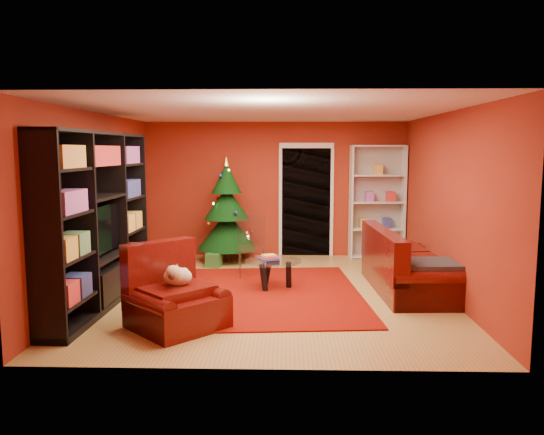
{
  "coord_description": "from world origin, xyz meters",
  "views": [
    {
      "loc": [
        0.22,
        -7.54,
        2.07
      ],
      "look_at": [
        0.0,
        0.4,
        1.05
      ],
      "focal_mm": 35.0,
      "sensor_mm": 36.0,
      "label": 1
    }
  ],
  "objects_px": {
    "gift_box_red": "(249,252)",
    "coffee_table": "(273,274)",
    "media_unit": "(97,220)",
    "gift_box_green": "(214,260)",
    "rug": "(263,294)",
    "gift_box_teal": "(178,254)",
    "white_bookshelf": "(377,202)",
    "acrylic_chair": "(252,249)",
    "dog": "(178,277)",
    "christmas_tree": "(227,211)",
    "armchair": "(177,295)",
    "sofa": "(409,260)"
  },
  "relations": [
    {
      "from": "rug",
      "to": "dog",
      "type": "bearing_deg",
      "value": -123.52
    },
    {
      "from": "gift_box_teal",
      "to": "coffee_table",
      "type": "xyz_separation_m",
      "value": [
        1.83,
        -1.89,
        0.08
      ]
    },
    {
      "from": "dog",
      "to": "christmas_tree",
      "type": "bearing_deg",
      "value": 42.29
    },
    {
      "from": "media_unit",
      "to": "gift_box_teal",
      "type": "xyz_separation_m",
      "value": [
        0.47,
        2.82,
        -1.01
      ]
    },
    {
      "from": "gift_box_red",
      "to": "white_bookshelf",
      "type": "distance_m",
      "value": 2.64
    },
    {
      "from": "gift_box_teal",
      "to": "white_bookshelf",
      "type": "relative_size",
      "value": 0.13
    },
    {
      "from": "rug",
      "to": "gift_box_red",
      "type": "height_order",
      "value": "gift_box_red"
    },
    {
      "from": "armchair",
      "to": "acrylic_chair",
      "type": "height_order",
      "value": "acrylic_chair"
    },
    {
      "from": "gift_box_green",
      "to": "white_bookshelf",
      "type": "bearing_deg",
      "value": 16.83
    },
    {
      "from": "gift_box_red",
      "to": "gift_box_green",
      "type": "bearing_deg",
      "value": -121.41
    },
    {
      "from": "rug",
      "to": "gift_box_teal",
      "type": "height_order",
      "value": "gift_box_teal"
    },
    {
      "from": "rug",
      "to": "armchair",
      "type": "distance_m",
      "value": 1.78
    },
    {
      "from": "coffee_table",
      "to": "acrylic_chair",
      "type": "relative_size",
      "value": 0.92
    },
    {
      "from": "gift_box_teal",
      "to": "acrylic_chair",
      "type": "distance_m",
      "value": 1.9
    },
    {
      "from": "media_unit",
      "to": "sofa",
      "type": "xyz_separation_m",
      "value": [
        4.29,
        0.85,
        -0.68
      ]
    },
    {
      "from": "christmas_tree",
      "to": "coffee_table",
      "type": "relative_size",
      "value": 2.32
    },
    {
      "from": "gift_box_teal",
      "to": "acrylic_chair",
      "type": "height_order",
      "value": "acrylic_chair"
    },
    {
      "from": "dog",
      "to": "acrylic_chair",
      "type": "xyz_separation_m",
      "value": [
        0.71,
        2.46,
        -0.13
      ]
    },
    {
      "from": "media_unit",
      "to": "christmas_tree",
      "type": "xyz_separation_m",
      "value": [
        1.39,
        2.87,
        -0.2
      ]
    },
    {
      "from": "gift_box_teal",
      "to": "sofa",
      "type": "relative_size",
      "value": 0.13
    },
    {
      "from": "gift_box_green",
      "to": "dog",
      "type": "distance_m",
      "value": 3.21
    },
    {
      "from": "media_unit",
      "to": "christmas_tree",
      "type": "distance_m",
      "value": 3.19
    },
    {
      "from": "armchair",
      "to": "coffee_table",
      "type": "height_order",
      "value": "armchair"
    },
    {
      "from": "gift_box_red",
      "to": "coffee_table",
      "type": "distance_m",
      "value": 2.44
    },
    {
      "from": "armchair",
      "to": "acrylic_chair",
      "type": "xyz_separation_m",
      "value": [
        0.71,
        2.53,
        0.06
      ]
    },
    {
      "from": "sofa",
      "to": "white_bookshelf",
      "type": "bearing_deg",
      "value": -0.96
    },
    {
      "from": "rug",
      "to": "acrylic_chair",
      "type": "distance_m",
      "value": 1.17
    },
    {
      "from": "rug",
      "to": "christmas_tree",
      "type": "distance_m",
      "value": 2.57
    },
    {
      "from": "coffee_table",
      "to": "rug",
      "type": "bearing_deg",
      "value": -113.65
    },
    {
      "from": "christmas_tree",
      "to": "gift_box_teal",
      "type": "height_order",
      "value": "christmas_tree"
    },
    {
      "from": "media_unit",
      "to": "gift_box_green",
      "type": "distance_m",
      "value": 2.85
    },
    {
      "from": "rug",
      "to": "coffee_table",
      "type": "xyz_separation_m",
      "value": [
        0.15,
        0.33,
        0.21
      ]
    },
    {
      "from": "rug",
      "to": "coffee_table",
      "type": "relative_size",
      "value": 3.86
    },
    {
      "from": "acrylic_chair",
      "to": "rug",
      "type": "bearing_deg",
      "value": -84.73
    },
    {
      "from": "rug",
      "to": "coffee_table",
      "type": "bearing_deg",
      "value": 66.35
    },
    {
      "from": "gift_box_red",
      "to": "dog",
      "type": "xyz_separation_m",
      "value": [
        -0.55,
        -4.11,
        0.49
      ]
    },
    {
      "from": "media_unit",
      "to": "white_bookshelf",
      "type": "xyz_separation_m",
      "value": [
        4.22,
        3.29,
        -0.07
      ]
    },
    {
      "from": "rug",
      "to": "gift_box_teal",
      "type": "distance_m",
      "value": 2.79
    },
    {
      "from": "dog",
      "to": "acrylic_chair",
      "type": "distance_m",
      "value": 2.56
    },
    {
      "from": "gift_box_green",
      "to": "coffee_table",
      "type": "relative_size",
      "value": 0.29
    },
    {
      "from": "media_unit",
      "to": "white_bookshelf",
      "type": "bearing_deg",
      "value": 39.57
    },
    {
      "from": "christmas_tree",
      "to": "gift_box_red",
      "type": "relative_size",
      "value": 9.84
    },
    {
      "from": "media_unit",
      "to": "gift_box_green",
      "type": "height_order",
      "value": "media_unit"
    },
    {
      "from": "gift_box_red",
      "to": "sofa",
      "type": "distance_m",
      "value": 3.54
    },
    {
      "from": "christmas_tree",
      "to": "white_bookshelf",
      "type": "xyz_separation_m",
      "value": [
        2.83,
        0.42,
        0.12
      ]
    },
    {
      "from": "armchair",
      "to": "coffee_table",
      "type": "relative_size",
      "value": 1.2
    },
    {
      "from": "media_unit",
      "to": "gift_box_red",
      "type": "xyz_separation_m",
      "value": [
        1.77,
        3.31,
        -1.05
      ]
    },
    {
      "from": "rug",
      "to": "christmas_tree",
      "type": "bearing_deg",
      "value": 108.54
    },
    {
      "from": "white_bookshelf",
      "to": "coffee_table",
      "type": "xyz_separation_m",
      "value": [
        -1.93,
        -2.36,
        -0.85
      ]
    },
    {
      "from": "gift_box_red",
      "to": "white_bookshelf",
      "type": "xyz_separation_m",
      "value": [
        2.45,
        -0.02,
        0.98
      ]
    }
  ]
}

